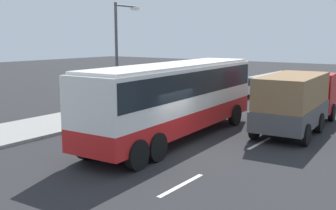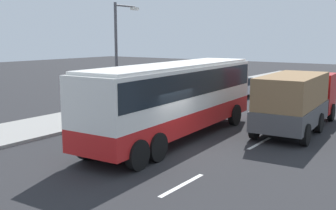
{
  "view_description": "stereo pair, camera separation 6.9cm",
  "coord_description": "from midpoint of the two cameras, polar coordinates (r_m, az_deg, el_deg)",
  "views": [
    {
      "loc": [
        -12.86,
        -8.86,
        4.59
      ],
      "look_at": [
        1.95,
        1.71,
        1.51
      ],
      "focal_mm": 42.9,
      "sensor_mm": 36.0,
      "label": 1
    },
    {
      "loc": [
        -12.9,
        -8.81,
        4.59
      ],
      "look_at": [
        1.95,
        1.71,
        1.51
      ],
      "focal_mm": 42.9,
      "sensor_mm": 36.0,
      "label": 2
    }
  ],
  "objects": [
    {
      "name": "pedestrian_near_curb",
      "position": [
        28.02,
        -0.15,
        2.32
      ],
      "size": [
        0.32,
        0.32,
        1.55
      ],
      "rotation": [
        0.0,
        0.0,
        3.59
      ],
      "color": "#38334C",
      "rests_on": "sidewalk_curb"
    },
    {
      "name": "pedestrian_at_crossing",
      "position": [
        26.0,
        -4.47,
        1.98
      ],
      "size": [
        0.32,
        0.32,
        1.73
      ],
      "rotation": [
        0.0,
        0.0,
        6.28
      ],
      "color": "#38334C",
      "rests_on": "sidewalk_curb"
    },
    {
      "name": "sidewalk_curb",
      "position": [
        21.77,
        -16.88,
        -2.78
      ],
      "size": [
        80.0,
        4.0,
        0.15
      ],
      "primitive_type": "cube",
      "color": "gray",
      "rests_on": "ground_plane"
    },
    {
      "name": "ground_plane",
      "position": [
        16.28,
        1.06,
        -6.76
      ],
      "size": [
        120.0,
        120.0,
        0.0
      ],
      "primitive_type": "plane",
      "color": "#28282B"
    },
    {
      "name": "street_lamp",
      "position": [
        22.84,
        -6.85,
        7.67
      ],
      "size": [
        1.96,
        0.24,
        6.32
      ],
      "color": "#47474C",
      "rests_on": "sidewalk_curb"
    },
    {
      "name": "coach_bus",
      "position": [
        18.05,
        1.2,
        1.76
      ],
      "size": [
        11.53,
        3.19,
        3.42
      ],
      "rotation": [
        0.0,
        0.0,
        0.06
      ],
      "color": "red",
      "rests_on": "ground_plane"
    },
    {
      "name": "car_silver_hatch",
      "position": [
        31.18,
        9.98,
        2.47
      ],
      "size": [
        4.52,
        2.01,
        1.5
      ],
      "rotation": [
        0.0,
        0.0,
        0.03
      ],
      "color": "silver",
      "rests_on": "ground_plane"
    },
    {
      "name": "lane_centreline",
      "position": [
        15.25,
        8.23,
        -7.98
      ],
      "size": [
        32.53,
        0.16,
        0.01
      ],
      "color": "white",
      "rests_on": "ground_plane"
    },
    {
      "name": "cargo_truck",
      "position": [
        21.0,
        18.04,
        0.86
      ],
      "size": [
        8.01,
        2.98,
        2.83
      ],
      "rotation": [
        0.0,
        0.0,
        0.06
      ],
      "color": "red",
      "rests_on": "ground_plane"
    }
  ]
}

